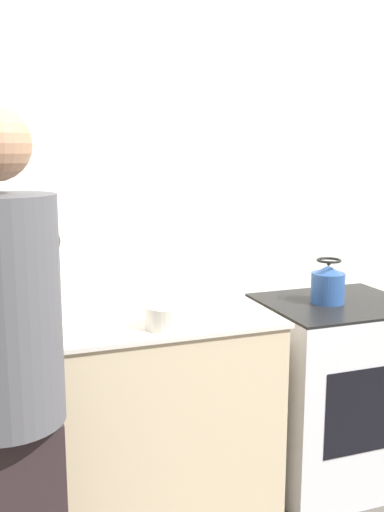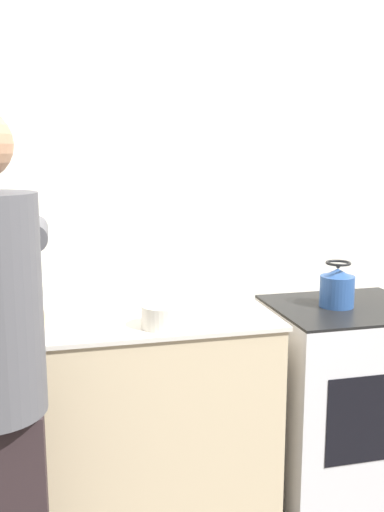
{
  "view_description": "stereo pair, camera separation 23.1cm",
  "coord_description": "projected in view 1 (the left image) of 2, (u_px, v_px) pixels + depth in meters",
  "views": [
    {
      "loc": [
        -0.63,
        -1.9,
        1.58
      ],
      "look_at": [
        0.13,
        0.24,
        1.16
      ],
      "focal_mm": 40.0,
      "sensor_mm": 36.0,
      "label": 1
    },
    {
      "loc": [
        -0.41,
        -1.97,
        1.58
      ],
      "look_at": [
        0.13,
        0.24,
        1.16
      ],
      "focal_mm": 40.0,
      "sensor_mm": 36.0,
      "label": 2
    }
  ],
  "objects": [
    {
      "name": "wall_back",
      "position": [
        130.0,
        211.0,
        2.72
      ],
      "size": [
        8.0,
        0.05,
        2.6
      ],
      "color": "silver",
      "rests_on": "ground_plane"
    },
    {
      "name": "counter",
      "position": [
        68.0,
        426.0,
        2.37
      ],
      "size": [
        1.71,
        0.71,
        0.91
      ],
      "color": "#C6B28E",
      "rests_on": "ground_plane"
    },
    {
      "name": "oven",
      "position": [
        334.0,
        391.0,
        2.74
      ],
      "size": [
        0.68,
        0.59,
        0.89
      ],
      "color": "silver",
      "rests_on": "ground_plane"
    },
    {
      "name": "person",
      "position": [
        8.0,
        378.0,
        1.67
      ],
      "size": [
        0.37,
        0.61,
        1.7
      ],
      "color": "#2B2023",
      "rests_on": "ground_plane"
    },
    {
      "name": "kettle",
      "position": [
        328.0,
        284.0,
        2.64
      ],
      "size": [
        0.15,
        0.15,
        0.21
      ],
      "color": "#284C8C",
      "rests_on": "oven"
    },
    {
      "name": "bowl_prep",
      "position": [
        168.0,
        317.0,
        2.18
      ],
      "size": [
        0.17,
        0.17,
        0.09
      ],
      "color": "silver",
      "rests_on": "counter"
    }
  ]
}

